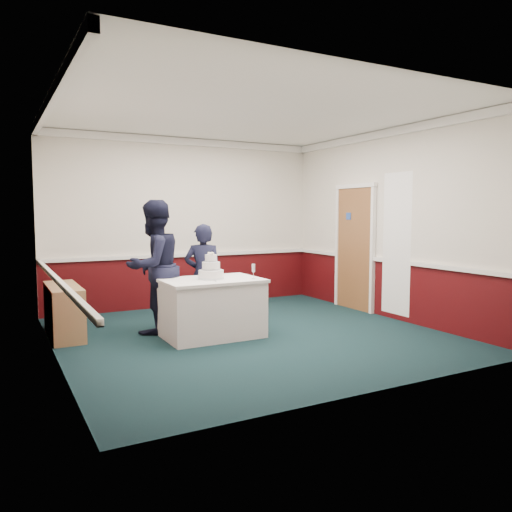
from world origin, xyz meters
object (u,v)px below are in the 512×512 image
wedding_cake (211,271)px  champagne_flute (253,269)px  sideboard (64,311)px  person_man (154,267)px  person_woman (203,276)px  cake_knife (215,281)px  cake_table (211,307)px

wedding_cake → champagne_flute: size_ratio=1.78×
sideboard → person_man: bearing=-17.0°
sideboard → person_man: 1.34m
sideboard → wedding_cake: (1.77, -0.94, 0.55)m
wedding_cake → person_man: size_ratio=0.20×
sideboard → person_woman: 1.97m
wedding_cake → cake_knife: (-0.03, -0.20, -0.11)m
sideboard → cake_table: bearing=-28.0°
champagne_flute → wedding_cake: bearing=150.8°
person_woman → cake_table: bearing=107.7°
wedding_cake → sideboard: bearing=152.0°
cake_knife → person_woman: person_woman is taller
wedding_cake → person_woman: 0.59m
person_woman → champagne_flute: bearing=143.9°
cake_table → person_woman: bearing=78.7°
cake_table → person_man: bearing=136.2°
wedding_cake → cake_table: bearing=-90.0°
person_man → champagne_flute: bearing=114.9°
wedding_cake → person_woman: (0.11, 0.56, -0.14)m
sideboard → person_man: (1.16, -0.35, 0.58)m
cake_table → champagne_flute: (0.50, -0.28, 0.53)m
person_man → cake_knife: bearing=99.3°
cake_table → person_woman: 0.67m
sideboard → cake_knife: (1.74, -1.14, 0.44)m
champagne_flute → cake_table: bearing=150.8°
sideboard → cake_table: cake_table is taller
cake_table → wedding_cake: (0.00, 0.00, 0.50)m
person_woman → person_man: bearing=26.6°
cake_knife → champagne_flute: size_ratio=1.07×
sideboard → champagne_flute: bearing=-28.3°
wedding_cake → cake_knife: 0.23m
sideboard → person_woman: (1.88, -0.39, 0.41)m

